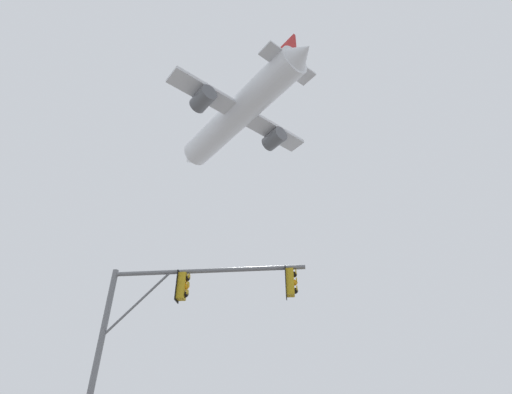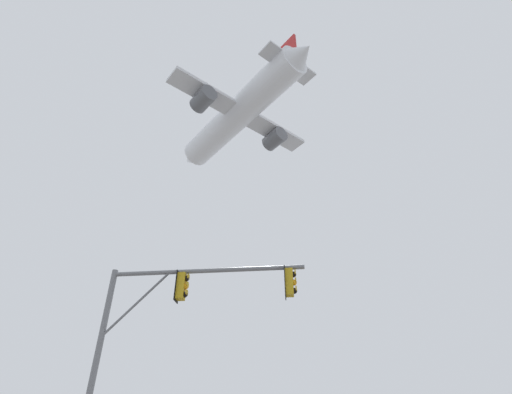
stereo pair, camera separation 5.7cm
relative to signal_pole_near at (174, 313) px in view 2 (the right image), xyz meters
name	(u,v)px [view 2 (the right image)]	position (x,y,z in m)	size (l,w,h in m)	color
signal_pole_near	(174,313)	(0.00, 0.00, 0.00)	(6.69, 0.83, 6.42)	slate
airplane	(239,114)	(-0.13, 24.76, 33.90)	(19.80, 22.77, 7.34)	white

